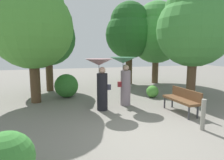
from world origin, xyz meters
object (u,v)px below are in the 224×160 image
Objects in this scene: person_right at (124,74)px; path_marker_post at (203,115)px; tree_near_left at (32,21)px; tree_far_back at (194,24)px; park_bench at (182,98)px; tree_mid_right at (156,32)px; person_left at (101,76)px; tree_mid_left at (48,33)px; tree_near_right at (129,31)px.

person_right is 3.30m from path_marker_post.
tree_near_left is (-3.37, 1.50, 2.04)m from person_right.
tree_far_back is at bearing 55.77° from path_marker_post.
tree_mid_right is (2.30, 6.01, 2.82)m from park_bench.
tree_far_back reaches higher than person_right.
person_left reaches higher than park_bench.
person_left is 0.36× the size of tree_far_back.
tree_near_left is at bearing 135.61° from path_marker_post.
tree_mid_right reaches higher than tree_mid_left.
tree_mid_right is at bearing 84.85° from tree_far_back.
park_bench is 7.02m from tree_mid_right.
park_bench is 6.83m from tree_near_right.
person_left is 0.98× the size of person_right.
person_left is 6.32m from tree_near_right.
tree_mid_left is 5.44× the size of path_marker_post.
tree_far_back is (1.45, -4.19, -0.04)m from tree_near_right.
tree_near_left reaches higher than park_bench.
tree_mid_left is (-1.77, 4.28, 1.79)m from person_left.
person_left is 3.51m from path_marker_post.
tree_far_back reaches higher than person_left.
person_right is at bearing -134.78° from park_bench.
tree_mid_right is at bearing -49.20° from person_left.
person_right reaches higher than park_bench.
tree_near_left is 6.98m from tree_far_back.
tree_near_right is (3.12, 5.05, 2.15)m from person_left.
park_bench is at bearing -134.34° from tree_far_back.
tree_near_right is at bearing 174.00° from park_bench.
tree_near_left is 7.00m from path_marker_post.
path_marker_post reaches higher than park_bench.
person_right is at bearing -54.16° from tree_mid_left.
person_right is 1.26× the size of park_bench.
path_marker_post is at bearing -162.14° from person_right.
path_marker_post is at bearing -96.69° from tree_near_right.
person_right reaches higher than path_marker_post.
tree_mid_left reaches higher than person_right.
tree_mid_right is (7.27, 3.01, 0.02)m from tree_near_left.
park_bench is (1.59, -1.50, -0.76)m from person_right.
tree_far_back reaches higher than tree_near_right.
tree_near_right is (0.49, 6.17, 2.88)m from park_bench.
tree_near_left is 6.31m from tree_near_right.
tree_far_back is (6.35, -3.41, 0.32)m from tree_mid_left.
person_left is at bearing -169.30° from tree_far_back.
tree_mid_left is at bearing -174.81° from tree_mid_right.
tree_mid_left is (-4.41, 5.40, 2.52)m from park_bench.
path_marker_post is (1.18, -2.96, -0.84)m from person_right.
tree_near_right is 0.98× the size of tree_far_back.
person_right is 2.21× the size of path_marker_post.
tree_near_right is at bearing -35.64° from person_left.
tree_far_back is (1.94, 1.98, 2.85)m from park_bench.
tree_near_left is at bearing -122.60° from park_bench.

